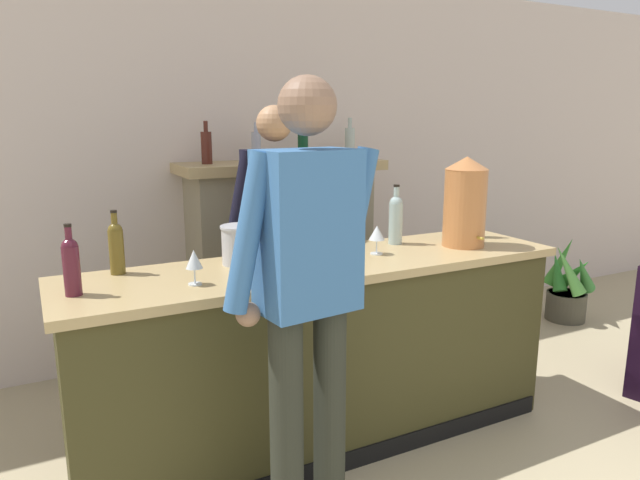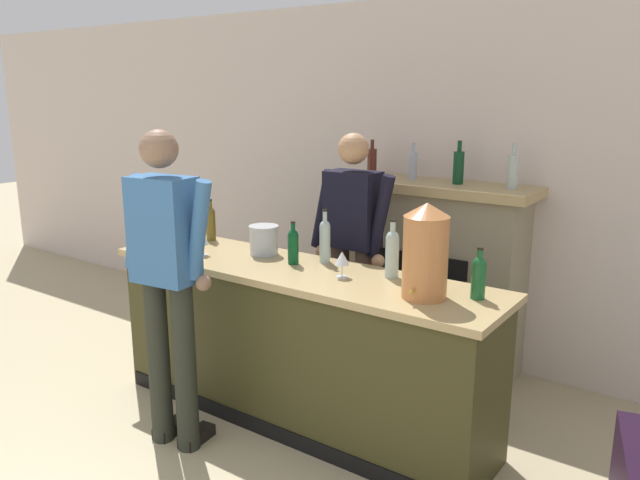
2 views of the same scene
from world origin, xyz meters
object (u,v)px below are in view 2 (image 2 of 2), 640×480
Objects in this scene: ice_bucket_steel at (264,240)px; wine_bottle_rose_blush at (325,239)px; person_customer at (167,277)px; wine_bottle_merlot_tall at (211,222)px; wine_glass_front_left at (342,259)px; wine_glass_front_right at (203,239)px; wine_bottle_burgundy_dark at (163,225)px; fireplace_stone at (433,274)px; wine_bottle_chardonnay_pale at (293,245)px; copper_dispenser at (425,251)px; person_bartender at (352,249)px; wine_bottle_riesling_slim at (479,276)px; wine_bottle_cabernet_heavy at (392,252)px.

ice_bucket_steel is 0.45m from wine_bottle_rose_blush.
wine_bottle_merlot_tall is (-0.55, 0.90, 0.10)m from person_customer.
wine_glass_front_left is (0.71, -0.14, 0.01)m from ice_bucket_steel.
wine_bottle_burgundy_dark is at bearing 170.70° from wine_glass_front_right.
fireplace_stone is 1.70m from wine_bottle_merlot_tall.
wine_bottle_rose_blush is at bearing 46.18° from wine_bottle_chardonnay_pale.
copper_dispenser reaches higher than wine_bottle_rose_blush.
wine_bottle_riesling_slim is (1.11, -0.52, 0.13)m from person_bartender.
fireplace_stone is 1.52m from copper_dispenser.
wine_bottle_riesling_slim is (0.24, 0.15, -0.13)m from copper_dispenser.
wine_bottle_cabernet_heavy is 2.21× the size of wine_glass_front_left.
fireplace_stone reaches higher than wine_bottle_riesling_slim.
wine_bottle_merlot_tall is 1.11× the size of wine_bottle_chardonnay_pale.
copper_dispenser is at bearing -5.45° from wine_glass_front_left.
wine_bottle_cabernet_heavy is at bearing 8.85° from wine_bottle_chardonnay_pale.
ice_bucket_steel is at bearing 88.11° from person_customer.
wine_bottle_burgundy_dark is at bearing -178.56° from wine_glass_front_left.
person_customer is 3.69× the size of copper_dispenser.
wine_bottle_cabernet_heavy is 1.29m from wine_glass_front_right.
ice_bucket_steel is at bearing -178.34° from wine_bottle_cabernet_heavy.
person_customer is 1.35m from person_bartender.
person_bartender is 5.99× the size of wine_bottle_burgundy_dark.
wine_bottle_cabernet_heavy is at bearing 145.02° from copper_dispenser.
wine_bottle_burgundy_dark is (-0.76, 0.63, 0.10)m from person_customer.
fireplace_stone reaches higher than wine_bottle_merlot_tall.
person_customer is 5.42× the size of wine_bottle_cabernet_heavy.
person_customer reaches higher than wine_bottle_cabernet_heavy.
wine_bottle_cabernet_heavy is at bearing 172.47° from wine_bottle_riesling_slim.
wine_bottle_burgundy_dark is 1.50m from wine_glass_front_left.
wine_glass_front_left is (-0.79, -0.09, -0.01)m from wine_bottle_riesling_slim.
person_bartender is 1.36m from wine_bottle_burgundy_dark.
wine_glass_front_right is at bearing -133.71° from person_bartender.
wine_bottle_riesling_slim is 1.77× the size of wine_glass_front_left.
fireplace_stone is at bearing 63.88° from person_bartender.
copper_dispenser is (0.87, -0.66, 0.26)m from person_bartender.
person_bartender is 0.62m from ice_bucket_steel.
wine_bottle_burgundy_dark reaches higher than wine_glass_front_right.
copper_dispenser is at bearing -8.66° from ice_bucket_steel.
fireplace_stone is 1.32m from wine_glass_front_left.
copper_dispenser is 1.47× the size of wine_bottle_cabernet_heavy.
wine_glass_front_right is at bearing -163.14° from wine_bottle_chardonnay_pale.
person_customer is 1.04× the size of person_bartender.
wine_glass_front_right is at bearing -9.30° from wine_bottle_burgundy_dark.
wine_bottle_chardonnay_pale is at bearing 65.89° from person_customer.
wine_bottle_cabernet_heavy is at bearing 1.66° from ice_bucket_steel.
person_customer is at bearing -154.47° from copper_dispenser.
person_customer reaches higher than wine_bottle_riesling_slim.
wine_bottle_chardonnay_pale reaches higher than wine_glass_front_right.
wine_bottle_chardonnay_pale is (0.30, -0.07, 0.02)m from ice_bucket_steel.
ice_bucket_steel is 0.58m from wine_bottle_merlot_tall.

